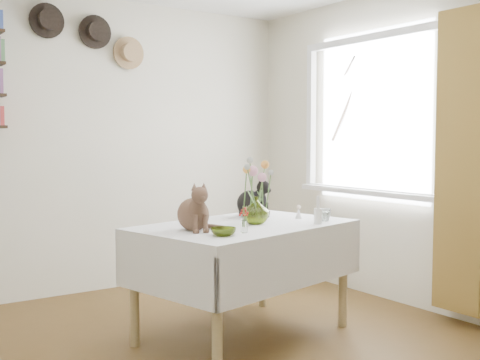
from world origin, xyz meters
TOP-DOWN VIEW (x-y plane):
  - room at (0.00, 0.00)m, footprint 4.08×4.58m
  - window at (1.97, 0.80)m, footprint 0.12×1.52m
  - curtain at (1.90, -0.12)m, footprint 0.12×0.38m
  - dining_table at (0.51, 0.55)m, footprint 1.56×1.18m
  - tabby_cat at (0.10, 0.50)m, footprint 0.24×0.29m
  - black_cat at (0.76, 0.82)m, footprint 0.29×0.31m
  - flower_vase at (0.58, 0.51)m, footprint 0.24×0.24m
  - green_bowl at (0.14, 0.22)m, footprint 0.21×0.21m
  - drinking_glass at (1.05, 0.35)m, footprint 0.09×0.09m
  - candlestick at (0.91, 0.26)m, footprint 0.05×0.05m
  - berry_jar at (0.31, 0.25)m, footprint 0.04×0.04m
  - porcelain_figurine at (0.99, 0.55)m, footprint 0.05×0.05m
  - flower_bouquet at (0.58, 0.52)m, footprint 0.17×0.13m
  - wall_hats at (0.12, 2.19)m, footprint 0.98×0.09m

SIDE VIEW (x-z plane):
  - dining_table at x=0.51m, z-range 0.19..0.94m
  - green_bowl at x=0.14m, z-range 0.75..0.80m
  - porcelain_figurine at x=0.99m, z-range 0.74..0.84m
  - drinking_glass at x=1.05m, z-range 0.75..0.83m
  - candlestick at x=0.91m, z-range 0.72..0.91m
  - berry_jar at x=0.31m, z-range 0.74..0.92m
  - flower_vase at x=0.58m, z-range 0.75..0.93m
  - black_cat at x=0.76m, z-range 0.75..1.04m
  - tabby_cat at x=0.10m, z-range 0.75..1.05m
  - flower_bouquet at x=0.58m, z-range 0.89..1.28m
  - curtain at x=1.90m, z-range 0.10..2.20m
  - room at x=0.00m, z-range -0.04..2.54m
  - window at x=1.97m, z-range 0.74..2.06m
  - wall_hats at x=0.12m, z-range 1.93..2.41m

